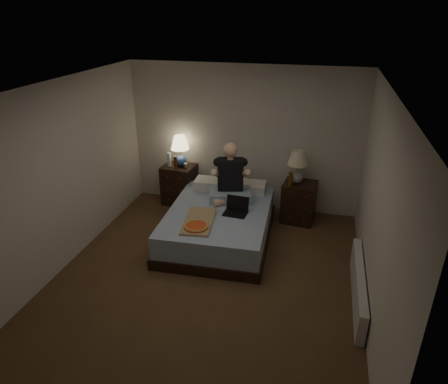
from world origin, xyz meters
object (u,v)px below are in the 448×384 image
(beer_bottle_left, at_px, (176,162))
(beer_bottle_right, at_px, (291,179))
(nightstand_left, at_px, (180,184))
(laptop, at_px, (235,207))
(lamp_left, at_px, (180,151))
(nightstand_right, at_px, (299,202))
(radiator, at_px, (358,286))
(person, at_px, (230,173))
(lamp_right, at_px, (297,167))
(bed, at_px, (219,224))
(water_bottle, at_px, (169,159))
(soda_can, at_px, (185,166))
(pizza_box, at_px, (196,227))

(beer_bottle_left, height_order, beer_bottle_right, beer_bottle_left)
(nightstand_left, bearing_deg, laptop, -35.64)
(nightstand_left, height_order, lamp_left, lamp_left)
(lamp_left, bearing_deg, laptop, -42.09)
(nightstand_right, bearing_deg, radiator, -58.39)
(beer_bottle_left, xyz_separation_m, person, (1.11, -0.52, 0.12))
(laptop, distance_m, radiator, 2.02)
(beer_bottle_left, bearing_deg, nightstand_left, 89.85)
(lamp_right, height_order, beer_bottle_left, lamp_right)
(bed, height_order, lamp_right, lamp_right)
(water_bottle, bearing_deg, bed, -40.67)
(water_bottle, height_order, soda_can, water_bottle)
(nightstand_left, xyz_separation_m, lamp_left, (0.04, 0.00, 0.64))
(person, bearing_deg, laptop, -82.33)
(nightstand_right, xyz_separation_m, radiator, (0.89, -1.88, -0.14))
(lamp_left, distance_m, radiator, 3.73)
(soda_can, distance_m, beer_bottle_right, 1.86)
(person, bearing_deg, beer_bottle_right, 7.16)
(beer_bottle_right, xyz_separation_m, laptop, (-0.72, -0.83, -0.18))
(soda_can, distance_m, pizza_box, 1.77)
(lamp_left, xyz_separation_m, person, (1.07, -0.67, -0.04))
(water_bottle, distance_m, beer_bottle_right, 2.19)
(nightstand_left, height_order, lamp_right, lamp_right)
(lamp_left, distance_m, beer_bottle_right, 2.02)
(nightstand_right, height_order, beer_bottle_left, beer_bottle_left)
(radiator, bearing_deg, bed, 154.50)
(lamp_right, xyz_separation_m, water_bottle, (-2.25, 0.11, -0.11))
(nightstand_left, relative_size, radiator, 0.45)
(nightstand_right, height_order, lamp_left, lamp_left)
(beer_bottle_left, distance_m, radiator, 3.65)
(lamp_right, height_order, water_bottle, lamp_right)
(bed, distance_m, nightstand_left, 1.49)
(bed, bearing_deg, soda_can, 129.23)
(soda_can, relative_size, pizza_box, 0.13)
(beer_bottle_right, bearing_deg, person, -158.61)
(water_bottle, distance_m, pizza_box, 1.97)
(nightstand_right, height_order, soda_can, soda_can)
(nightstand_right, distance_m, person, 1.33)
(pizza_box, xyz_separation_m, radiator, (2.18, -0.33, -0.34))
(water_bottle, distance_m, radiator, 3.83)
(beer_bottle_left, bearing_deg, lamp_left, 75.28)
(beer_bottle_right, height_order, pizza_box, beer_bottle_right)
(person, relative_size, radiator, 0.58)
(beer_bottle_right, relative_size, pizza_box, 0.30)
(laptop, height_order, pizza_box, laptop)
(lamp_right, distance_m, soda_can, 1.94)
(beer_bottle_left, distance_m, pizza_box, 1.82)
(nightstand_left, relative_size, beer_bottle_left, 3.15)
(nightstand_left, xyz_separation_m, water_bottle, (-0.15, -0.06, 0.49))
(lamp_left, relative_size, soda_can, 5.60)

